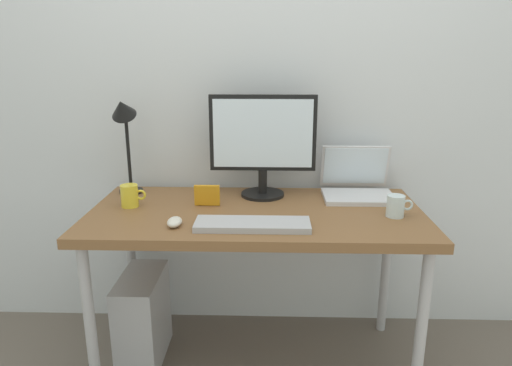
# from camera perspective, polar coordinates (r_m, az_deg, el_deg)

# --- Properties ---
(ground_plane) EXTENTS (6.00, 6.00, 0.00)m
(ground_plane) POSITION_cam_1_polar(r_m,az_deg,el_deg) (2.30, 0.00, -21.24)
(ground_plane) COLOR #665B51
(back_wall) EXTENTS (4.40, 0.04, 2.60)m
(back_wall) POSITION_cam_1_polar(r_m,az_deg,el_deg) (2.24, 0.32, 13.59)
(back_wall) COLOR silver
(back_wall) RESTS_ON ground_plane
(desk) EXTENTS (1.41, 0.68, 0.75)m
(desk) POSITION_cam_1_polar(r_m,az_deg,el_deg) (1.97, 0.00, -5.24)
(desk) COLOR brown
(desk) RESTS_ON ground_plane
(monitor) EXTENTS (0.48, 0.20, 0.47)m
(monitor) POSITION_cam_1_polar(r_m,az_deg,el_deg) (2.08, 0.85, 5.34)
(monitor) COLOR black
(monitor) RESTS_ON desk
(laptop) EXTENTS (0.32, 0.28, 0.22)m
(laptop) POSITION_cam_1_polar(r_m,az_deg,el_deg) (2.18, 12.46, -0.07)
(laptop) COLOR silver
(laptop) RESTS_ON desk
(desk_lamp) EXTENTS (0.11, 0.16, 0.47)m
(desk_lamp) POSITION_cam_1_polar(r_m,az_deg,el_deg) (2.17, -16.10, 7.09)
(desk_lamp) COLOR black
(desk_lamp) RESTS_ON desk
(keyboard) EXTENTS (0.44, 0.14, 0.02)m
(keyboard) POSITION_cam_1_polar(r_m,az_deg,el_deg) (1.75, -0.44, -5.18)
(keyboard) COLOR #B2B2B7
(keyboard) RESTS_ON desk
(mouse) EXTENTS (0.06, 0.09, 0.03)m
(mouse) POSITION_cam_1_polar(r_m,az_deg,el_deg) (1.79, -10.09, -4.79)
(mouse) COLOR silver
(mouse) RESTS_ON desk
(coffee_mug) EXTENTS (0.11, 0.07, 0.10)m
(coffee_mug) POSITION_cam_1_polar(r_m,az_deg,el_deg) (2.05, -15.41, -1.54)
(coffee_mug) COLOR yellow
(coffee_mug) RESTS_ON desk
(glass_cup) EXTENTS (0.11, 0.07, 0.09)m
(glass_cup) POSITION_cam_1_polar(r_m,az_deg,el_deg) (1.94, 17.02, -2.75)
(glass_cup) COLOR silver
(glass_cup) RESTS_ON desk
(photo_frame) EXTENTS (0.11, 0.02, 0.09)m
(photo_frame) POSITION_cam_1_polar(r_m,az_deg,el_deg) (2.00, -6.11, -1.53)
(photo_frame) COLOR orange
(photo_frame) RESTS_ON desk
(computer_tower) EXTENTS (0.18, 0.36, 0.42)m
(computer_tower) POSITION_cam_1_polar(r_m,az_deg,el_deg) (2.27, -13.89, -15.97)
(computer_tower) COLOR #B2B2B7
(computer_tower) RESTS_ON ground_plane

